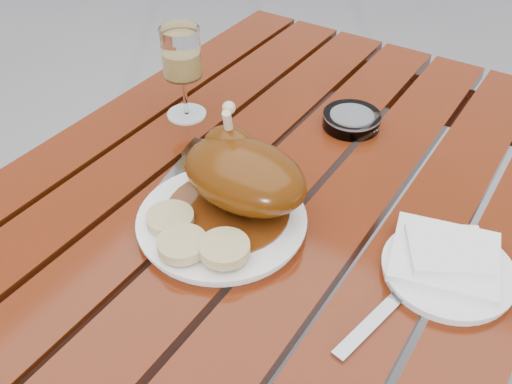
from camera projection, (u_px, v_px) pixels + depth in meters
table at (264, 339)px, 1.13m from camera, size 0.80×1.20×0.75m
dinner_plate at (222, 221)px, 0.83m from camera, size 0.26×0.26×0.02m
roast_duck at (242, 173)px, 0.81m from camera, size 0.20×0.18×0.14m
bread_dumplings at (192, 237)px, 0.77m from camera, size 0.17×0.10×0.02m
wine_glass at (183, 74)px, 1.01m from camera, size 0.09×0.09×0.17m
side_plate at (448, 271)px, 0.75m from camera, size 0.20×0.20×0.01m
napkin at (445, 256)px, 0.75m from camera, size 0.16×0.16×0.01m
ashtray at (351, 120)px, 1.02m from camera, size 0.13×0.13×0.03m
fork at (175, 176)px, 0.91m from camera, size 0.06×0.18×0.01m
knife at (383, 312)px, 0.71m from camera, size 0.05×0.18×0.01m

